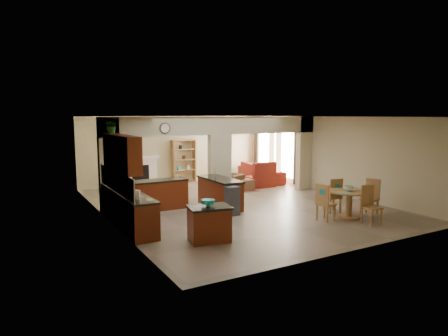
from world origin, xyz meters
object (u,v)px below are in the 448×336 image
dining_table (349,200)px  kitchen_island (209,224)px  armchair (233,182)px  sofa (261,172)px

dining_table → kitchen_island: bearing=178.7°
armchair → sofa: bearing=-171.3°
kitchen_island → sofa: size_ratio=0.39×
dining_table → sofa: sofa is taller
kitchen_island → sofa: bearing=58.0°
kitchen_island → dining_table: bearing=9.2°
dining_table → sofa: 6.50m
dining_table → armchair: 5.18m
dining_table → sofa: (1.41, 6.35, -0.12)m
sofa → armchair: sofa is taller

